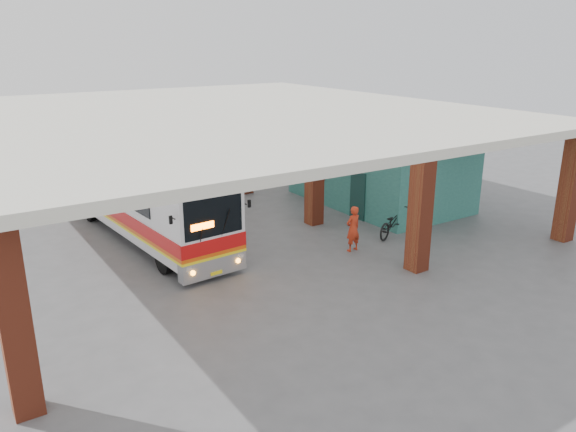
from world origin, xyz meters
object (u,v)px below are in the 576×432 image
(red_chair, at_px, (314,193))
(motorcycle, at_px, (393,222))
(coach_bus, at_px, (142,197))
(pedestrian, at_px, (353,229))

(red_chair, bearing_deg, motorcycle, -101.66)
(coach_bus, distance_m, red_chair, 8.83)
(pedestrian, height_order, red_chair, pedestrian)
(motorcycle, height_order, red_chair, motorcycle)
(coach_bus, distance_m, motorcycle, 9.98)
(motorcycle, height_order, pedestrian, pedestrian)
(motorcycle, relative_size, red_chair, 2.53)
(red_chair, bearing_deg, pedestrian, -121.60)
(coach_bus, relative_size, pedestrian, 6.63)
(pedestrian, bearing_deg, red_chair, -118.06)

